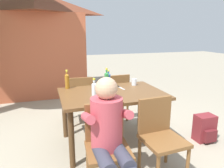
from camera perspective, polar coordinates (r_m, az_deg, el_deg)
ground_plane at (r=3.25m, az=-0.00°, el=-15.53°), size 24.00×24.00×0.00m
dining_table at (r=2.98m, az=-0.00°, el=-4.13°), size 1.42×0.97×0.78m
chair_near_left at (r=2.28m, az=-1.48°, el=-15.22°), size 0.48×0.48×0.87m
chair_far_right at (r=3.84m, az=0.99°, el=-2.87°), size 0.46×0.46×0.87m
chair_near_right at (r=2.51m, az=12.77°, el=-12.70°), size 0.47×0.47×0.87m
chair_far_left at (r=3.69m, az=-8.63°, el=-3.73°), size 0.48×0.48×0.87m
person_in_white_shirt at (r=2.10m, az=-0.84°, el=-12.65°), size 0.47×0.61×1.18m
bottle_amber at (r=3.19m, az=-12.02°, el=0.92°), size 0.06×0.06×0.28m
bottle_clear at (r=2.60m, az=-4.81°, el=-1.79°), size 0.06×0.06×0.27m
bottle_blue at (r=3.27m, az=-0.96°, el=1.32°), size 0.06×0.06×0.25m
bottle_green at (r=3.13m, az=-1.46°, el=1.18°), size 0.06×0.06×0.31m
cup_glass at (r=3.35m, az=5.97°, el=0.56°), size 0.08×0.08×0.10m
cup_terracotta at (r=2.76m, az=0.06°, el=-2.28°), size 0.08×0.08×0.10m
table_knife at (r=3.19m, az=2.19°, el=-0.91°), size 0.05×0.24×0.01m
backpack_by_near_side at (r=3.51m, az=23.76°, el=-10.93°), size 0.28×0.26×0.40m
brick_kiosk at (r=5.90m, az=-19.25°, el=10.84°), size 2.53×1.83×2.58m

